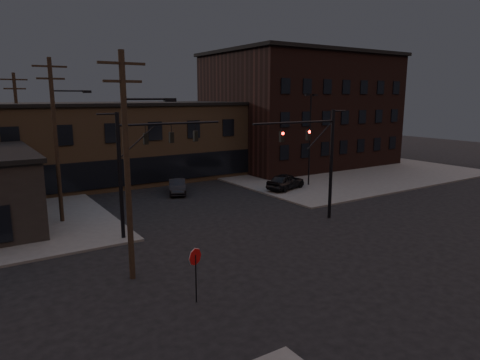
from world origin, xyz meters
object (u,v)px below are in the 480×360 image
(stop_sign, at_px, (195,263))
(car_crossing, at_px, (177,186))
(traffic_signal_far, at_px, (140,160))
(parked_car_lot_b, at_px, (269,163))
(parked_car_lot_a, at_px, (286,181))
(traffic_signal_near, at_px, (320,153))

(stop_sign, height_order, car_crossing, stop_sign)
(car_crossing, bearing_deg, stop_sign, -89.41)
(traffic_signal_far, distance_m, parked_car_lot_b, 28.10)
(stop_sign, height_order, parked_car_lot_b, stop_sign)
(parked_car_lot_a, bearing_deg, stop_sign, 114.10)
(traffic_signal_far, bearing_deg, traffic_signal_near, -16.17)
(traffic_signal_far, bearing_deg, car_crossing, 54.80)
(traffic_signal_near, distance_m, parked_car_lot_b, 22.79)
(stop_sign, xyz_separation_m, parked_car_lot_b, (23.74, 26.35, -1.04))
(parked_car_lot_b, bearing_deg, car_crossing, 122.08)
(parked_car_lot_b, bearing_deg, stop_sign, 147.92)
(stop_sign, distance_m, parked_car_lot_a, 23.59)
(parked_car_lot_a, relative_size, parked_car_lot_b, 1.01)
(stop_sign, bearing_deg, traffic_signal_far, 82.68)
(traffic_signal_near, distance_m, stop_sign, 15.17)
(traffic_signal_near, relative_size, parked_car_lot_b, 1.78)
(traffic_signal_far, xyz_separation_m, car_crossing, (7.15, 10.14, -4.31))
(traffic_signal_far, bearing_deg, parked_car_lot_a, 18.81)
(stop_sign, bearing_deg, parked_car_lot_a, 41.35)
(traffic_signal_far, distance_m, parked_car_lot_a, 17.82)
(traffic_signal_far, height_order, car_crossing, traffic_signal_far)
(traffic_signal_near, height_order, stop_sign, traffic_signal_near)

